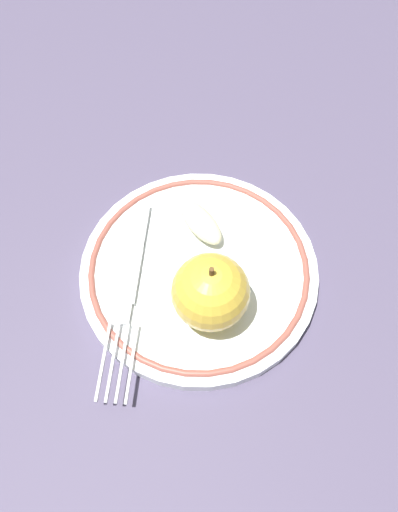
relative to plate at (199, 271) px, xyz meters
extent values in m
plane|color=#4C445D|center=(-0.02, 0.01, -0.01)|extent=(2.00, 2.00, 0.00)
cylinder|color=white|center=(0.00, 0.00, 0.00)|extent=(0.22, 0.22, 0.01)
torus|color=#954D41|center=(0.00, 0.00, 0.01)|extent=(0.21, 0.21, 0.01)
sphere|color=gold|center=(0.04, 0.00, 0.04)|extent=(0.07, 0.07, 0.07)
cylinder|color=brown|center=(0.04, 0.00, 0.08)|extent=(0.00, 0.00, 0.01)
ellipsoid|color=beige|center=(-0.04, 0.01, 0.02)|extent=(0.06, 0.04, 0.02)
cube|color=silver|center=(-0.03, -0.05, 0.01)|extent=(0.10, 0.05, 0.00)
cube|color=silver|center=(0.03, -0.07, 0.01)|extent=(0.02, 0.01, 0.00)
cube|color=silver|center=(0.06, -0.10, 0.01)|extent=(0.06, 0.03, 0.00)
cube|color=silver|center=(0.07, -0.09, 0.01)|extent=(0.06, 0.03, 0.00)
cube|color=silver|center=(0.07, -0.09, 0.01)|extent=(0.06, 0.03, 0.00)
cube|color=silver|center=(0.07, -0.08, 0.01)|extent=(0.06, 0.03, 0.00)
camera|label=1|loc=(0.21, -0.06, 0.41)|focal=35.00mm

